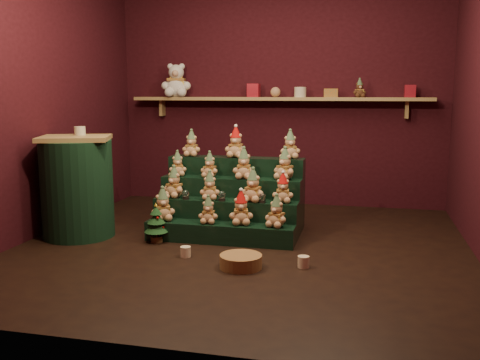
% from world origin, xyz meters
% --- Properties ---
extents(ground, '(4.00, 4.00, 0.00)m').
position_xyz_m(ground, '(0.00, 0.00, 0.00)').
color(ground, black).
rests_on(ground, ground).
extents(back_wall, '(4.00, 0.10, 2.80)m').
position_xyz_m(back_wall, '(0.00, 2.05, 1.40)').
color(back_wall, black).
rests_on(back_wall, ground).
extents(front_wall, '(4.00, 0.10, 2.80)m').
position_xyz_m(front_wall, '(0.00, -2.05, 1.40)').
color(front_wall, black).
rests_on(front_wall, ground).
extents(left_wall, '(0.10, 4.00, 2.80)m').
position_xyz_m(left_wall, '(-2.05, 0.00, 1.40)').
color(left_wall, black).
rests_on(left_wall, ground).
extents(back_shelf, '(3.60, 0.26, 0.24)m').
position_xyz_m(back_shelf, '(0.00, 1.87, 1.29)').
color(back_shelf, '#A38851').
rests_on(back_shelf, ground).
extents(riser_tier_front, '(1.40, 0.22, 0.18)m').
position_xyz_m(riser_tier_front, '(-0.23, 0.08, 0.09)').
color(riser_tier_front, black).
rests_on(riser_tier_front, ground).
extents(riser_tier_midfront, '(1.40, 0.22, 0.36)m').
position_xyz_m(riser_tier_midfront, '(-0.23, 0.30, 0.18)').
color(riser_tier_midfront, black).
rests_on(riser_tier_midfront, ground).
extents(riser_tier_midback, '(1.40, 0.22, 0.54)m').
position_xyz_m(riser_tier_midback, '(-0.23, 0.52, 0.27)').
color(riser_tier_midback, black).
rests_on(riser_tier_midback, ground).
extents(riser_tier_back, '(1.40, 0.22, 0.72)m').
position_xyz_m(riser_tier_back, '(-0.23, 0.74, 0.36)').
color(riser_tier_back, black).
rests_on(riser_tier_back, ground).
extents(teddy_0, '(0.29, 0.28, 0.31)m').
position_xyz_m(teddy_0, '(-0.79, 0.09, 0.34)').
color(teddy_0, tan).
rests_on(teddy_0, riser_tier_front).
extents(teddy_1, '(0.20, 0.18, 0.25)m').
position_xyz_m(teddy_1, '(-0.34, 0.08, 0.31)').
color(teddy_1, tan).
rests_on(teddy_1, riser_tier_front).
extents(teddy_2, '(0.26, 0.25, 0.31)m').
position_xyz_m(teddy_2, '(-0.03, 0.10, 0.33)').
color(teddy_2, tan).
rests_on(teddy_2, riser_tier_front).
extents(teddy_3, '(0.25, 0.24, 0.29)m').
position_xyz_m(teddy_3, '(0.30, 0.08, 0.32)').
color(teddy_3, tan).
rests_on(teddy_3, riser_tier_front).
extents(teddy_4, '(0.26, 0.25, 0.30)m').
position_xyz_m(teddy_4, '(-0.75, 0.31, 0.51)').
color(teddy_4, tan).
rests_on(teddy_4, riser_tier_midfront).
extents(teddy_5, '(0.22, 0.21, 0.27)m').
position_xyz_m(teddy_5, '(-0.39, 0.29, 0.49)').
color(teddy_5, tan).
rests_on(teddy_5, riser_tier_midfront).
extents(teddy_6, '(0.25, 0.23, 0.31)m').
position_xyz_m(teddy_6, '(0.04, 0.29, 0.52)').
color(teddy_6, tan).
rests_on(teddy_6, riser_tier_midfront).
extents(teddy_7, '(0.22, 0.20, 0.27)m').
position_xyz_m(teddy_7, '(0.32, 0.31, 0.50)').
color(teddy_7, tan).
rests_on(teddy_7, riser_tier_midfront).
extents(teddy_8, '(0.23, 0.22, 0.25)m').
position_xyz_m(teddy_8, '(-0.79, 0.53, 0.66)').
color(teddy_8, tan).
rests_on(teddy_8, riser_tier_midback).
extents(teddy_9, '(0.20, 0.19, 0.25)m').
position_xyz_m(teddy_9, '(-0.45, 0.51, 0.67)').
color(teddy_9, tan).
rests_on(teddy_9, riser_tier_midback).
extents(teddy_10, '(0.24, 0.22, 0.30)m').
position_xyz_m(teddy_10, '(-0.10, 0.51, 0.69)').
color(teddy_10, tan).
rests_on(teddy_10, riser_tier_midback).
extents(teddy_11, '(0.28, 0.27, 0.31)m').
position_xyz_m(teddy_11, '(0.30, 0.54, 0.69)').
color(teddy_11, tan).
rests_on(teddy_11, riser_tier_midback).
extents(teddy_12, '(0.20, 0.18, 0.27)m').
position_xyz_m(teddy_12, '(-0.71, 0.73, 0.85)').
color(teddy_12, tan).
rests_on(teddy_12, riser_tier_back).
extents(teddy_13, '(0.22, 0.20, 0.31)m').
position_xyz_m(teddy_13, '(-0.24, 0.73, 0.87)').
color(teddy_13, tan).
rests_on(teddy_13, riser_tier_back).
extents(teddy_14, '(0.25, 0.24, 0.28)m').
position_xyz_m(teddy_14, '(0.32, 0.76, 0.86)').
color(teddy_14, tan).
rests_on(teddy_14, riser_tier_back).
extents(snow_globe_a, '(0.07, 0.07, 0.09)m').
position_xyz_m(snow_globe_a, '(-0.61, 0.24, 0.41)').
color(snow_globe_a, black).
rests_on(snow_globe_a, riser_tier_midfront).
extents(snow_globe_b, '(0.07, 0.07, 0.10)m').
position_xyz_m(snow_globe_b, '(-0.25, 0.24, 0.41)').
color(snow_globe_b, black).
rests_on(snow_globe_b, riser_tier_midfront).
extents(snow_globe_c, '(0.07, 0.07, 0.09)m').
position_xyz_m(snow_globe_c, '(0.13, 0.24, 0.41)').
color(snow_globe_c, black).
rests_on(snow_globe_c, riser_tier_midfront).
extents(side_table, '(0.77, 0.71, 0.97)m').
position_xyz_m(side_table, '(-1.62, -0.01, 0.48)').
color(side_table, '#A38851').
rests_on(side_table, ground).
extents(table_ornament, '(0.10, 0.10, 0.08)m').
position_xyz_m(table_ornament, '(-1.62, 0.09, 1.01)').
color(table_ornament, beige).
rests_on(table_ornament, side_table).
extents(mini_christmas_tree, '(0.22, 0.22, 0.38)m').
position_xyz_m(mini_christmas_tree, '(-0.81, -0.04, 0.18)').
color(mini_christmas_tree, '#4D331B').
rests_on(mini_christmas_tree, ground).
extents(mug_left, '(0.09, 0.09, 0.09)m').
position_xyz_m(mug_left, '(-0.40, -0.41, 0.04)').
color(mug_left, beige).
rests_on(mug_left, ground).
extents(mug_right, '(0.09, 0.09, 0.09)m').
position_xyz_m(mug_right, '(0.61, -0.46, 0.05)').
color(mug_right, beige).
rests_on(mug_right, ground).
extents(wicker_basket, '(0.38, 0.38, 0.11)m').
position_xyz_m(wicker_basket, '(0.12, -0.58, 0.05)').
color(wicker_basket, '#97673C').
rests_on(wicker_basket, ground).
extents(white_bear, '(0.43, 0.40, 0.51)m').
position_xyz_m(white_bear, '(-1.27, 1.84, 1.58)').
color(white_bear, white).
rests_on(white_bear, back_shelf).
extents(brown_bear, '(0.19, 0.18, 0.21)m').
position_xyz_m(brown_bear, '(0.96, 1.84, 1.42)').
color(brown_bear, '#512D1B').
rests_on(brown_bear, back_shelf).
extents(gift_tin_red_a, '(0.14, 0.14, 0.16)m').
position_xyz_m(gift_tin_red_a, '(-0.29, 1.85, 1.40)').
color(gift_tin_red_a, maroon).
rests_on(gift_tin_red_a, back_shelf).
extents(gift_tin_cream, '(0.14, 0.14, 0.12)m').
position_xyz_m(gift_tin_cream, '(0.28, 1.85, 1.38)').
color(gift_tin_cream, beige).
rests_on(gift_tin_cream, back_shelf).
extents(gift_tin_red_b, '(0.12, 0.12, 0.14)m').
position_xyz_m(gift_tin_red_b, '(1.52, 1.85, 1.39)').
color(gift_tin_red_b, maroon).
rests_on(gift_tin_red_b, back_shelf).
extents(shelf_plush_ball, '(0.12, 0.12, 0.12)m').
position_xyz_m(shelf_plush_ball, '(-0.02, 1.85, 1.38)').
color(shelf_plush_ball, tan).
rests_on(shelf_plush_ball, back_shelf).
extents(scarf_gift_box, '(0.16, 0.10, 0.10)m').
position_xyz_m(scarf_gift_box, '(0.64, 1.85, 1.37)').
color(scarf_gift_box, '#C7551C').
rests_on(scarf_gift_box, back_shelf).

